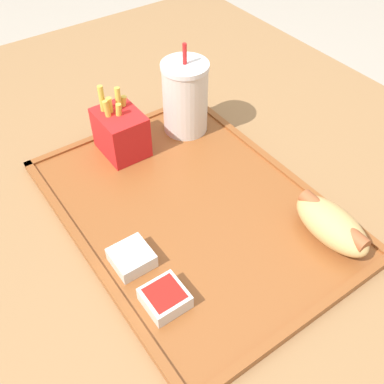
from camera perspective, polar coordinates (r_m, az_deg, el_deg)
name	(u,v)px	position (r m, az deg, el deg)	size (l,w,h in m)	color
ground_plane	(190,380)	(1.33, -0.25, -22.76)	(8.00, 8.00, 0.00)	#ADA393
dining_table	(190,311)	(1.00, -0.31, -14.90)	(1.31, 1.02, 0.73)	olive
food_tray	(192,208)	(0.68, 0.00, -2.06)	(0.48, 0.35, 0.01)	brown
soda_cup	(185,98)	(0.78, -0.87, 11.91)	(0.08, 0.08, 0.16)	silver
hot_dog_far	(332,224)	(0.65, 17.30, -3.93)	(0.12, 0.06, 0.05)	tan
fries_carton	(120,131)	(0.76, -9.07, 7.62)	(0.08, 0.07, 0.12)	red
sauce_cup_mayo	(132,257)	(0.61, -7.67, -8.23)	(0.05, 0.05, 0.02)	silver
sauce_cup_ketchup	(165,298)	(0.57, -3.46, -13.26)	(0.05, 0.05, 0.02)	silver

